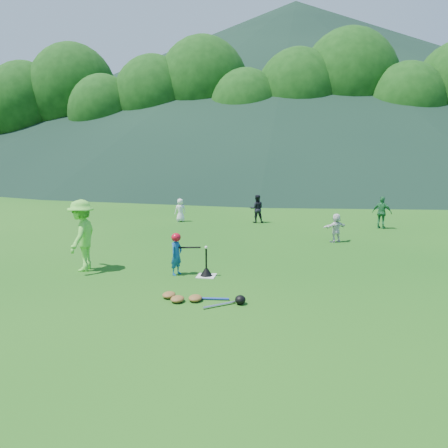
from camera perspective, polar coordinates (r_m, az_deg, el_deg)
name	(u,v)px	position (r m, az deg, el deg)	size (l,w,h in m)	color
ground	(206,276)	(10.94, -2.32, -6.84)	(120.00, 120.00, 0.00)	#154F12
home_plate	(206,276)	(10.94, -2.32, -6.79)	(0.45, 0.45, 0.02)	silver
baseball	(206,247)	(10.76, -2.35, -3.07)	(0.08, 0.08, 0.08)	white
batter_child	(176,254)	(11.02, -6.24, -3.97)	(0.38, 0.25, 1.04)	#14508C
adult_coach	(82,235)	(11.85, -18.06, -1.42)	(1.20, 0.69, 1.85)	#64D53E
fielder_a	(180,210)	(19.11, -5.73, 1.81)	(0.49, 0.32, 1.01)	white
fielder_b	(257,209)	(18.78, 4.30, 2.00)	(0.58, 0.45, 1.20)	black
fielder_c	(382,213)	(18.41, 19.93, 1.41)	(0.75, 0.31, 1.28)	#22743B
fielder_d	(336,228)	(15.27, 14.42, -0.49)	(0.91, 0.29, 0.98)	silver
batting_tee	(206,271)	(10.91, -2.33, -6.19)	(0.30, 0.30, 0.68)	black
batter_gear	(177,238)	(10.93, -6.15, -1.84)	(0.73, 0.26, 0.40)	#B20B1E
equipment_pile	(195,298)	(9.22, -3.79, -9.64)	(1.80, 0.74, 0.19)	olive
outfield_fence	(276,178)	(38.38, 6.76, 6.05)	(70.07, 0.08, 1.33)	gray
tree_line	(283,96)	(44.41, 7.71, 16.23)	(70.04, 11.40, 14.82)	#382314
distant_hills	(256,90)	(93.34, 4.15, 17.01)	(155.00, 140.00, 32.00)	black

